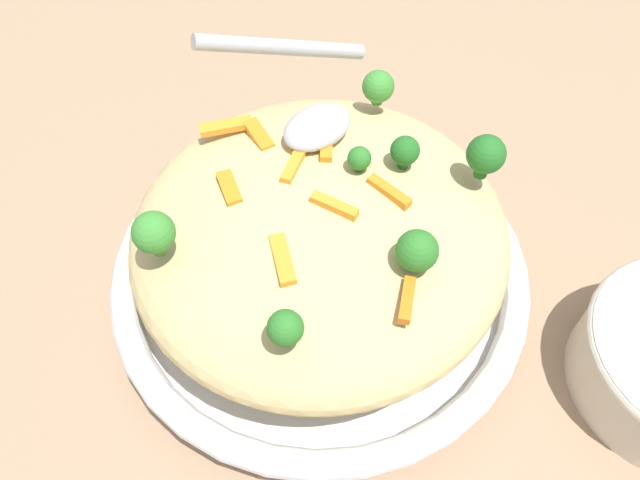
# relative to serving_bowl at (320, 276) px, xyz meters

# --- Properties ---
(ground_plane) EXTENTS (2.40, 2.40, 0.00)m
(ground_plane) POSITION_rel_serving_bowl_xyz_m (0.00, 0.00, -0.03)
(ground_plane) COLOR #9E7F60
(serving_bowl) EXTENTS (0.33, 0.33, 0.05)m
(serving_bowl) POSITION_rel_serving_bowl_xyz_m (0.00, 0.00, 0.00)
(serving_bowl) COLOR silver
(serving_bowl) RESTS_ON ground_plane
(pasta_mound) EXTENTS (0.28, 0.27, 0.08)m
(pasta_mound) POSITION_rel_serving_bowl_xyz_m (0.00, 0.00, 0.06)
(pasta_mound) COLOR #D1BA7A
(pasta_mound) RESTS_ON serving_bowl
(carrot_piece_0) EXTENTS (0.02, 0.03, 0.01)m
(carrot_piece_0) POSITION_rel_serving_bowl_xyz_m (0.01, 0.08, 0.09)
(carrot_piece_0) COLOR orange
(carrot_piece_0) RESTS_ON pasta_mound
(carrot_piece_1) EXTENTS (0.03, 0.04, 0.01)m
(carrot_piece_1) POSITION_rel_serving_bowl_xyz_m (-0.05, -0.02, 0.10)
(carrot_piece_1) COLOR orange
(carrot_piece_1) RESTS_ON pasta_mound
(carrot_piece_2) EXTENTS (0.02, 0.03, 0.01)m
(carrot_piece_2) POSITION_rel_serving_bowl_xyz_m (0.00, -0.01, 0.10)
(carrot_piece_2) COLOR orange
(carrot_piece_2) RESTS_ON pasta_mound
(carrot_piece_3) EXTENTS (0.02, 0.02, 0.01)m
(carrot_piece_3) POSITION_rel_serving_bowl_xyz_m (0.03, 0.03, 0.10)
(carrot_piece_3) COLOR orange
(carrot_piece_3) RESTS_ON pasta_mound
(carrot_piece_4) EXTENTS (0.02, 0.03, 0.01)m
(carrot_piece_4) POSITION_rel_serving_bowl_xyz_m (-0.04, 0.05, 0.10)
(carrot_piece_4) COLOR orange
(carrot_piece_4) RESTS_ON pasta_mound
(carrot_piece_5) EXTENTS (0.01, 0.03, 0.01)m
(carrot_piece_5) POSITION_rel_serving_bowl_xyz_m (0.04, -0.03, 0.10)
(carrot_piece_5) COLOR orange
(carrot_piece_5) RESTS_ON pasta_mound
(carrot_piece_6) EXTENTS (0.02, 0.03, 0.01)m
(carrot_piece_6) POSITION_rel_serving_bowl_xyz_m (0.02, 0.05, 0.10)
(carrot_piece_6) COLOR orange
(carrot_piece_6) RESTS_ON pasta_mound
(carrot_piece_7) EXTENTS (0.04, 0.03, 0.01)m
(carrot_piece_7) POSITION_rel_serving_bowl_xyz_m (-0.00, 0.10, 0.09)
(carrot_piece_7) COLOR orange
(carrot_piece_7) RESTS_ON pasta_mound
(carrot_piece_8) EXTENTS (0.03, 0.02, 0.01)m
(carrot_piece_8) POSITION_rel_serving_bowl_xyz_m (-0.02, -0.09, 0.09)
(carrot_piece_8) COLOR orange
(carrot_piece_8) RESTS_ON pasta_mound
(carrot_piece_9) EXTENTS (0.04, 0.02, 0.01)m
(carrot_piece_9) POSITION_rel_serving_bowl_xyz_m (0.01, 0.03, 0.10)
(carrot_piece_9) COLOR orange
(carrot_piece_9) RESTS_ON pasta_mound
(broccoli_floret_0) EXTENTS (0.02, 0.02, 0.02)m
(broccoli_floret_0) POSITION_rel_serving_bowl_xyz_m (0.04, -0.00, 0.11)
(broccoli_floret_0) COLOR #296820
(broccoli_floret_0) RESTS_ON pasta_mound
(broccoli_floret_1) EXTENTS (0.02, 0.02, 0.03)m
(broccoli_floret_1) POSITION_rel_serving_bowl_xyz_m (0.06, -0.02, 0.11)
(broccoli_floret_1) COLOR #205B1C
(broccoli_floret_1) RESTS_ON pasta_mound
(broccoli_floret_2) EXTENTS (0.03, 0.03, 0.03)m
(broccoli_floret_2) POSITION_rel_serving_bowl_xyz_m (0.10, -0.06, 0.11)
(broccoli_floret_2) COLOR #205B1C
(broccoli_floret_2) RESTS_ON pasta_mound
(broccoli_floret_3) EXTENTS (0.03, 0.03, 0.03)m
(broccoli_floret_3) POSITION_rel_serving_bowl_xyz_m (-0.10, 0.04, 0.11)
(broccoli_floret_3) COLOR #377928
(broccoli_floret_3) RESTS_ON pasta_mound
(broccoli_floret_4) EXTENTS (0.02, 0.02, 0.03)m
(broccoli_floret_4) POSITION_rel_serving_bowl_xyz_m (0.10, 0.04, 0.11)
(broccoli_floret_4) COLOR #377928
(broccoli_floret_4) RESTS_ON pasta_mound
(broccoli_floret_5) EXTENTS (0.02, 0.02, 0.03)m
(broccoli_floret_5) POSITION_rel_serving_bowl_xyz_m (-0.09, -0.06, 0.11)
(broccoli_floret_5) COLOR #296820
(broccoli_floret_5) RESTS_ON pasta_mound
(broccoli_floret_6) EXTENTS (0.03, 0.03, 0.03)m
(broccoli_floret_6) POSITION_rel_serving_bowl_xyz_m (0.01, -0.08, 0.11)
(broccoli_floret_6) COLOR #296820
(broccoli_floret_6) RESTS_ON pasta_mound
(serving_spoon) EXTENTS (0.13, 0.11, 0.06)m
(serving_spoon) POSITION_rel_serving_bowl_xyz_m (0.05, 0.07, 0.11)
(serving_spoon) COLOR #B7B7BC
(serving_spoon) RESTS_ON pasta_mound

